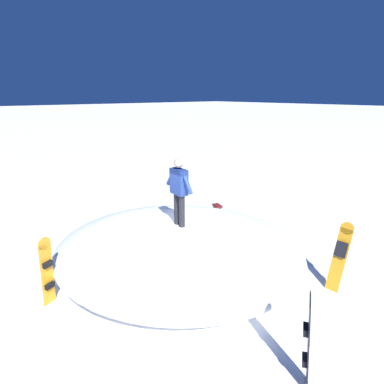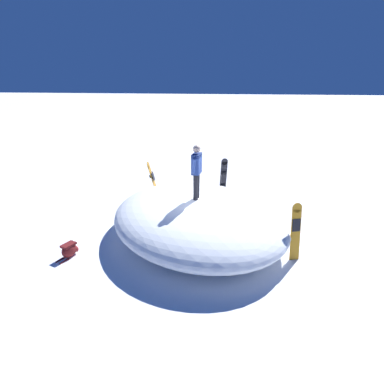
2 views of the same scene
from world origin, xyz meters
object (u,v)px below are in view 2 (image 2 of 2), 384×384
snowboard_tertiary_upright (153,180)px  backpack_near (70,250)px  snowboard_primary_upright (224,177)px  snowboarder_standing (197,169)px  snowboard_secondary_upright (295,231)px

snowboard_tertiary_upright → backpack_near: 4.79m
snowboard_tertiary_upright → backpack_near: bearing=-10.4°
snowboard_primary_upright → snowboarder_standing: bearing=-7.4°
snowboard_primary_upright → snowboard_secondary_upright: size_ratio=1.04×
snowboard_tertiary_upright → snowboarder_standing: bearing=39.6°
snowboarder_standing → snowboard_primary_upright: (-3.58, 0.46, -1.30)m
snowboarder_standing → snowboard_primary_upright: 3.84m
snowboarder_standing → backpack_near: 4.18m
snowboard_secondary_upright → snowboard_tertiary_upright: (-3.53, -5.13, -0.02)m
snowboard_primary_upright → snowboard_tertiary_upright: bearing=-74.4°
snowboard_primary_upright → snowboard_secondary_upright: 4.91m
backpack_near → snowboard_primary_upright: bearing=146.3°
snowboarder_standing → snowboard_secondary_upright: 3.20m
snowboard_primary_upright → snowboard_secondary_upright: snowboard_primary_upright is taller
snowboarder_standing → backpack_near: bearing=-59.4°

